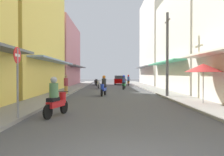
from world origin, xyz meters
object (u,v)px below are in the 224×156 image
(motorbike_red, at_px, (56,99))
(parked_car, at_px, (120,80))
(utility_pole, at_px, (167,54))
(vendor_umbrella, at_px, (203,68))
(street_sign_no_entry, at_px, (17,73))
(motorbike_blue, at_px, (104,87))
(motorbike_black, at_px, (96,82))
(pedestrian_foreground, at_px, (66,85))
(motorbike_green, at_px, (124,83))
(motorbike_silver, at_px, (98,84))
(motorbike_orange, at_px, (128,81))

(motorbike_red, bearing_deg, parked_car, 81.64)
(utility_pole, bearing_deg, parked_car, 97.19)
(vendor_umbrella, bearing_deg, street_sign_no_entry, -155.79)
(motorbike_blue, xyz_separation_m, motorbike_red, (-1.68, -8.28, 0.00))
(motorbike_black, xyz_separation_m, pedestrian_foreground, (-1.56, -14.37, 0.30))
(motorbike_blue, distance_m, vendor_umbrella, 7.74)
(utility_pole, bearing_deg, motorbike_green, 106.04)
(pedestrian_foreground, height_order, vendor_umbrella, vendor_umbrella)
(motorbike_silver, height_order, street_sign_no_entry, street_sign_no_entry)
(motorbike_silver, height_order, parked_car, parked_car)
(motorbike_blue, relative_size, motorbike_green, 1.01)
(motorbike_green, distance_m, pedestrian_foreground, 8.28)
(vendor_umbrella, distance_m, street_sign_no_entry, 9.14)
(motorbike_red, relative_size, motorbike_orange, 0.98)
(motorbike_blue, bearing_deg, utility_pole, -17.45)
(motorbike_silver, distance_m, parked_car, 9.49)
(pedestrian_foreground, bearing_deg, parked_car, 73.14)
(motorbike_silver, relative_size, vendor_umbrella, 0.81)
(motorbike_silver, height_order, vendor_umbrella, vendor_umbrella)
(motorbike_blue, relative_size, utility_pole, 0.30)
(motorbike_black, distance_m, vendor_umbrella, 21.57)
(motorbike_red, height_order, motorbike_silver, motorbike_red)
(motorbike_orange, height_order, utility_pole, utility_pole)
(motorbike_red, bearing_deg, utility_pole, 47.57)
(motorbike_green, distance_m, motorbike_orange, 6.62)
(motorbike_orange, height_order, street_sign_no_entry, street_sign_no_entry)
(motorbike_green, distance_m, motorbike_silver, 3.35)
(motorbike_blue, bearing_deg, vendor_umbrella, -44.19)
(motorbike_green, height_order, utility_pole, utility_pole)
(street_sign_no_entry, bearing_deg, motorbike_blue, 72.44)
(motorbike_blue, height_order, utility_pole, utility_pole)
(motorbike_blue, xyz_separation_m, pedestrian_foreground, (-3.04, 0.67, 0.10))
(motorbike_green, bearing_deg, parked_car, 89.76)
(street_sign_no_entry, bearing_deg, parked_car, 79.42)
(motorbike_blue, height_order, motorbike_black, motorbike_blue)
(motorbike_green, relative_size, pedestrian_foreground, 1.11)
(motorbike_black, height_order, parked_car, parked_car)
(motorbike_silver, relative_size, utility_pole, 0.30)
(motorbike_black, bearing_deg, motorbike_blue, -84.37)
(pedestrian_foreground, relative_size, utility_pole, 0.27)
(motorbike_red, distance_m, motorbike_green, 15.90)
(motorbike_red, bearing_deg, motorbike_green, 76.22)
(motorbike_red, relative_size, parked_car, 0.43)
(motorbike_black, relative_size, motorbike_orange, 0.99)
(street_sign_no_entry, bearing_deg, motorbike_red, 33.37)
(motorbike_blue, relative_size, motorbike_red, 1.02)
(motorbike_orange, distance_m, parked_car, 4.23)
(vendor_umbrella, relative_size, utility_pole, 0.37)
(motorbike_orange, relative_size, pedestrian_foreground, 1.12)
(motorbike_black, xyz_separation_m, parked_car, (3.63, 2.74, 0.24))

